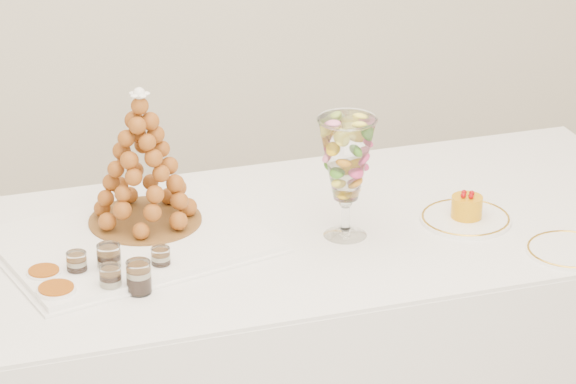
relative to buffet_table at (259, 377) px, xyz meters
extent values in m
cube|color=white|center=(0.00, 0.00, -0.01)|extent=(2.23, 0.98, 0.82)
cube|color=white|center=(0.00, 0.00, 0.41)|extent=(2.22, 0.98, 0.01)
cube|color=white|center=(-0.31, 0.03, 0.43)|extent=(0.72, 0.62, 0.02)
cylinder|color=white|center=(0.21, -0.05, 0.43)|extent=(0.11, 0.11, 0.02)
cylinder|color=white|center=(0.21, -0.05, 0.47)|extent=(0.02, 0.02, 0.08)
sphere|color=white|center=(0.21, -0.05, 0.51)|extent=(0.04, 0.04, 0.04)
cylinder|color=white|center=(0.53, -0.06, 0.42)|extent=(0.23, 0.23, 0.01)
cylinder|color=white|center=(0.71, -0.29, 0.42)|extent=(0.21, 0.21, 0.01)
cylinder|color=white|center=(-0.46, -0.11, 0.45)|extent=(0.06, 0.06, 0.07)
cylinder|color=white|center=(-0.39, -0.12, 0.45)|extent=(0.06, 0.06, 0.08)
cylinder|color=white|center=(-0.27, -0.13, 0.45)|extent=(0.05, 0.05, 0.06)
cylinder|color=white|center=(-0.40, -0.21, 0.45)|extent=(0.06, 0.06, 0.07)
cylinder|color=white|center=(-0.34, -0.22, 0.46)|extent=(0.06, 0.06, 0.08)
cylinder|color=white|center=(-0.54, -0.11, 0.43)|extent=(0.08, 0.08, 0.03)
cylinder|color=white|center=(-0.52, -0.21, 0.43)|extent=(0.09, 0.09, 0.03)
cylinder|color=brown|center=(-0.27, 0.11, 0.44)|extent=(0.29, 0.29, 0.01)
cone|color=brown|center=(-0.27, 0.11, 0.61)|extent=(0.26, 0.26, 0.34)
sphere|color=white|center=(-0.27, 0.11, 0.78)|extent=(0.03, 0.03, 0.03)
cylinder|color=orange|center=(0.54, -0.05, 0.46)|extent=(0.08, 0.08, 0.06)
sphere|color=#950507|center=(0.55, -0.05, 0.49)|extent=(0.01, 0.01, 0.01)
sphere|color=#950507|center=(0.53, -0.04, 0.49)|extent=(0.01, 0.01, 0.01)
sphere|color=#950507|center=(0.52, -0.06, 0.49)|extent=(0.01, 0.01, 0.01)
sphere|color=#950507|center=(0.54, -0.07, 0.49)|extent=(0.01, 0.01, 0.01)
camera|label=1|loc=(-0.72, -2.98, 1.92)|focal=85.00mm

